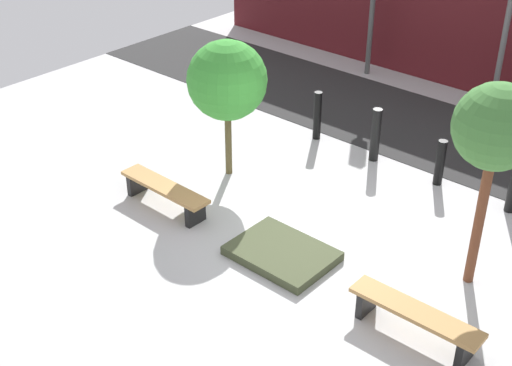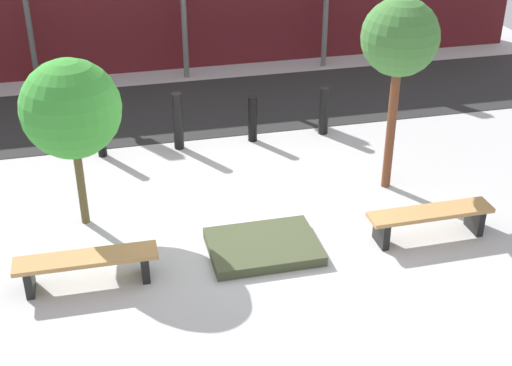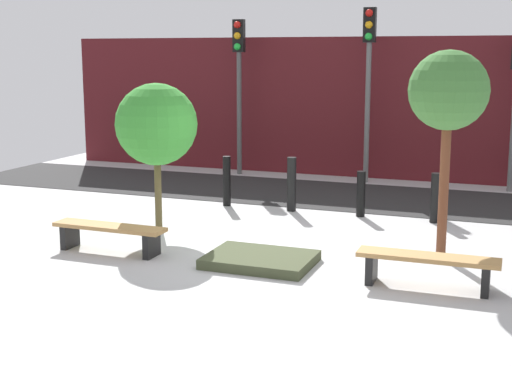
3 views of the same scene
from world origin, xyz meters
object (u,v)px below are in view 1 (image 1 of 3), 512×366
(bench_right, at_px, (415,317))
(bollard_center, at_px, (440,163))
(bollard_far_left, at_px, (317,116))
(bench_left, at_px, (165,191))
(tree_behind_right_bench, at_px, (497,129))
(bollard_left, at_px, (375,135))
(tree_behind_left_bench, at_px, (227,81))
(planter_bed, at_px, (282,253))

(bench_right, distance_m, bollard_center, 4.09)
(bollard_far_left, bearing_deg, bollard_center, 0.00)
(bench_left, relative_size, tree_behind_right_bench, 0.60)
(bench_right, relative_size, bollard_center, 2.12)
(tree_behind_right_bench, distance_m, bollard_left, 4.20)
(bollard_center, bearing_deg, bench_left, -129.34)
(tree_behind_right_bench, bearing_deg, tree_behind_left_bench, 180.00)
(bollard_left, bearing_deg, planter_bed, -79.16)
(bench_right, xyz_separation_m, bollard_left, (-3.05, 3.72, 0.20))
(bollard_far_left, bearing_deg, tree_behind_left_bench, -99.28)
(bollard_far_left, xyz_separation_m, bollard_left, (1.35, 0.00, 0.02))
(tree_behind_left_bench, relative_size, bollard_left, 2.41)
(tree_behind_left_bench, bearing_deg, bollard_left, 51.84)
(bench_left, distance_m, bench_right, 4.75)
(tree_behind_right_bench, bearing_deg, planter_bed, -150.29)
(planter_bed, bearing_deg, bollard_far_left, 119.87)
(bench_right, xyz_separation_m, tree_behind_left_bench, (-4.75, 1.55, 1.48))
(planter_bed, relative_size, tree_behind_right_bench, 0.49)
(bench_left, distance_m, bollard_left, 4.09)
(bollard_far_left, height_order, bollard_left, bollard_left)
(bench_right, relative_size, tree_behind_right_bench, 0.59)
(bollard_far_left, bearing_deg, bollard_left, 0.00)
(bench_right, distance_m, tree_behind_left_bench, 5.21)
(bollard_far_left, xyz_separation_m, bollard_center, (2.69, 0.00, -0.07))
(bench_right, bearing_deg, bollard_left, 128.72)
(bollard_far_left, bearing_deg, tree_behind_right_bench, -26.21)
(bollard_left, bearing_deg, tree_behind_right_bench, -35.38)
(tree_behind_right_bench, height_order, bollard_center, tree_behind_right_bench)
(planter_bed, distance_m, bollard_left, 3.61)
(tree_behind_left_bench, xyz_separation_m, tree_behind_right_bench, (4.75, 0.00, 0.63))
(bench_right, relative_size, tree_behind_left_bench, 0.72)
(planter_bed, relative_size, bollard_left, 1.44)
(bench_left, xyz_separation_m, bench_right, (4.75, 0.00, 0.01))
(bollard_left, distance_m, bollard_center, 1.35)
(tree_behind_right_bench, xyz_separation_m, bollard_far_left, (-4.39, 2.16, -1.93))
(tree_behind_right_bench, bearing_deg, bench_right, -90.00)
(bench_left, height_order, bollard_center, bollard_center)
(tree_behind_left_bench, distance_m, bollard_far_left, 2.55)
(bollard_left, bearing_deg, bench_left, -114.58)
(bench_right, bearing_deg, bollard_far_left, 139.14)
(bollard_far_left, bearing_deg, bench_left, -95.43)
(bollard_center, bearing_deg, tree_behind_left_bench, -144.62)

